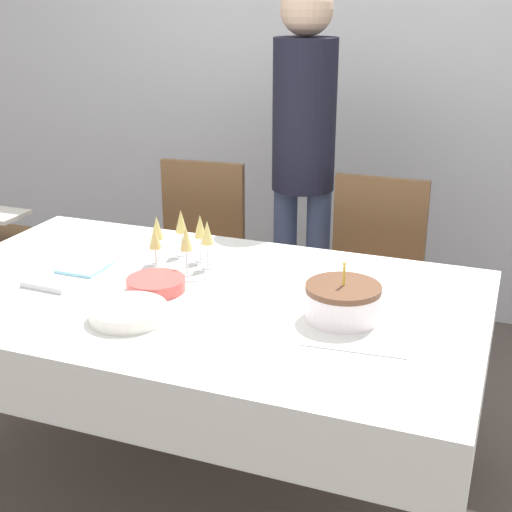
{
  "coord_description": "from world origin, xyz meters",
  "views": [
    {
      "loc": [
        0.95,
        -1.93,
        1.67
      ],
      "look_at": [
        0.18,
        0.08,
        0.87
      ],
      "focal_mm": 50.0,
      "sensor_mm": 36.0,
      "label": 1
    }
  ],
  "objects_px": {
    "dining_chair_far_right": "(371,281)",
    "plate_stack_dessert": "(156,284)",
    "champagne_tray": "(182,244)",
    "birthday_cake": "(343,302)",
    "plate_stack_main": "(128,312)",
    "person_standing": "(304,143)",
    "dining_chair_far_left": "(196,257)",
    "high_chair": "(6,252)"
  },
  "relations": [
    {
      "from": "dining_chair_far_right",
      "to": "plate_stack_main",
      "type": "height_order",
      "value": "dining_chair_far_right"
    },
    {
      "from": "champagne_tray",
      "to": "dining_chair_far_right",
      "type": "bearing_deg",
      "value": 51.01
    },
    {
      "from": "dining_chair_far_right",
      "to": "person_standing",
      "type": "relative_size",
      "value": 0.55
    },
    {
      "from": "dining_chair_far_left",
      "to": "birthday_cake",
      "type": "distance_m",
      "value": 1.31
    },
    {
      "from": "dining_chair_far_right",
      "to": "plate_stack_dessert",
      "type": "height_order",
      "value": "dining_chair_far_right"
    },
    {
      "from": "dining_chair_far_right",
      "to": "birthday_cake",
      "type": "bearing_deg",
      "value": -84.26
    },
    {
      "from": "dining_chair_far_right",
      "to": "birthday_cake",
      "type": "xyz_separation_m",
      "value": [
        0.09,
        -0.89,
        0.29
      ]
    },
    {
      "from": "plate_stack_main",
      "to": "person_standing",
      "type": "xyz_separation_m",
      "value": [
        0.13,
        1.33,
        0.27
      ]
    },
    {
      "from": "plate_stack_main",
      "to": "high_chair",
      "type": "bearing_deg",
      "value": 143.15
    },
    {
      "from": "champagne_tray",
      "to": "high_chair",
      "type": "bearing_deg",
      "value": 158.0
    },
    {
      "from": "champagne_tray",
      "to": "plate_stack_main",
      "type": "bearing_deg",
      "value": -84.69
    },
    {
      "from": "champagne_tray",
      "to": "person_standing",
      "type": "height_order",
      "value": "person_standing"
    },
    {
      "from": "plate_stack_main",
      "to": "dining_chair_far_right",
      "type": "bearing_deg",
      "value": 65.76
    },
    {
      "from": "dining_chair_far_right",
      "to": "birthday_cake",
      "type": "height_order",
      "value": "dining_chair_far_right"
    },
    {
      "from": "champagne_tray",
      "to": "birthday_cake",
      "type": "bearing_deg",
      "value": -18.67
    },
    {
      "from": "birthday_cake",
      "to": "plate_stack_main",
      "type": "relative_size",
      "value": 0.97
    },
    {
      "from": "person_standing",
      "to": "high_chair",
      "type": "relative_size",
      "value": 2.42
    },
    {
      "from": "birthday_cake",
      "to": "high_chair",
      "type": "distance_m",
      "value": 2.0
    },
    {
      "from": "dining_chair_far_right",
      "to": "plate_stack_dessert",
      "type": "xyz_separation_m",
      "value": [
        -0.53,
        -0.9,
        0.26
      ]
    },
    {
      "from": "plate_stack_main",
      "to": "plate_stack_dessert",
      "type": "xyz_separation_m",
      "value": [
        -0.03,
        0.22,
        0.0
      ]
    },
    {
      "from": "dining_chair_far_left",
      "to": "champagne_tray",
      "type": "relative_size",
      "value": 3.06
    },
    {
      "from": "person_standing",
      "to": "plate_stack_main",
      "type": "bearing_deg",
      "value": -95.45
    },
    {
      "from": "birthday_cake",
      "to": "high_chair",
      "type": "height_order",
      "value": "birthday_cake"
    },
    {
      "from": "dining_chair_far_left",
      "to": "plate_stack_main",
      "type": "bearing_deg",
      "value": -74.2
    },
    {
      "from": "plate_stack_main",
      "to": "person_standing",
      "type": "height_order",
      "value": "person_standing"
    },
    {
      "from": "birthday_cake",
      "to": "plate_stack_dessert",
      "type": "relative_size",
      "value": 1.17
    },
    {
      "from": "dining_chair_far_left",
      "to": "plate_stack_dessert",
      "type": "distance_m",
      "value": 0.98
    },
    {
      "from": "dining_chair_far_left",
      "to": "champagne_tray",
      "type": "height_order",
      "value": "dining_chair_far_left"
    },
    {
      "from": "champagne_tray",
      "to": "person_standing",
      "type": "bearing_deg",
      "value": 79.2
    },
    {
      "from": "dining_chair_far_right",
      "to": "person_standing",
      "type": "bearing_deg",
      "value": 151.34
    },
    {
      "from": "high_chair",
      "to": "birthday_cake",
      "type": "bearing_deg",
      "value": -20.87
    },
    {
      "from": "dining_chair_far_right",
      "to": "plate_stack_dessert",
      "type": "distance_m",
      "value": 1.08
    },
    {
      "from": "plate_stack_dessert",
      "to": "person_standing",
      "type": "relative_size",
      "value": 0.11
    },
    {
      "from": "person_standing",
      "to": "birthday_cake",
      "type": "bearing_deg",
      "value": -66.9
    },
    {
      "from": "birthday_cake",
      "to": "high_chair",
      "type": "relative_size",
      "value": 0.32
    },
    {
      "from": "dining_chair_far_right",
      "to": "plate_stack_main",
      "type": "xyz_separation_m",
      "value": [
        -0.51,
        -1.13,
        0.26
      ]
    },
    {
      "from": "plate_stack_dessert",
      "to": "birthday_cake",
      "type": "bearing_deg",
      "value": 0.82
    },
    {
      "from": "dining_chair_far_right",
      "to": "high_chair",
      "type": "bearing_deg",
      "value": -173.83
    },
    {
      "from": "birthday_cake",
      "to": "champagne_tray",
      "type": "bearing_deg",
      "value": 161.33
    },
    {
      "from": "high_chair",
      "to": "dining_chair_far_right",
      "type": "bearing_deg",
      "value": 6.17
    },
    {
      "from": "person_standing",
      "to": "high_chair",
      "type": "xyz_separation_m",
      "value": [
        -1.38,
        -0.4,
        -0.56
      ]
    },
    {
      "from": "dining_chair_far_right",
      "to": "plate_stack_main",
      "type": "distance_m",
      "value": 1.26
    }
  ]
}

